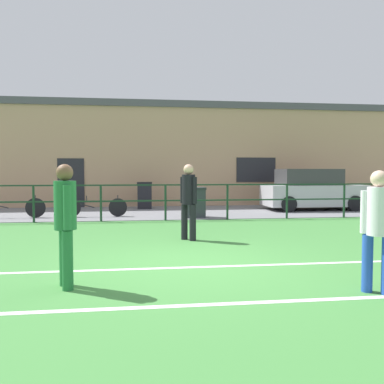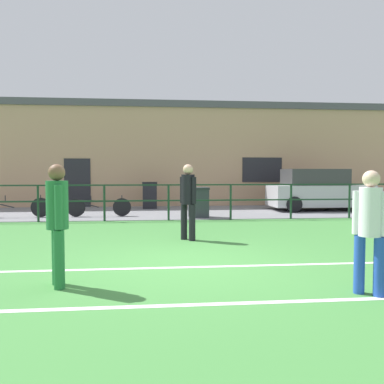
% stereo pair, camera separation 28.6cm
% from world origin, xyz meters
% --- Properties ---
extents(ground, '(60.00, 44.00, 0.04)m').
position_xyz_m(ground, '(0.00, 0.00, -0.02)').
color(ground, '#42843D').
extents(field_line_touchline, '(36.00, 0.11, 0.00)m').
position_xyz_m(field_line_touchline, '(0.00, -0.29, 0.00)').
color(field_line_touchline, white).
rests_on(field_line_touchline, ground).
extents(field_line_hash, '(36.00, 0.11, 0.00)m').
position_xyz_m(field_line_hash, '(0.00, -2.15, 0.00)').
color(field_line_hash, white).
rests_on(field_line_hash, ground).
extents(pavement_strip, '(48.00, 5.00, 0.02)m').
position_xyz_m(pavement_strip, '(0.00, 8.50, 0.01)').
color(pavement_strip, slate).
rests_on(pavement_strip, ground).
extents(perimeter_fence, '(36.07, 0.07, 1.15)m').
position_xyz_m(perimeter_fence, '(0.00, 6.00, 0.75)').
color(perimeter_fence, '#193823').
rests_on(perimeter_fence, ground).
extents(clubhouse_facade, '(28.00, 2.56, 4.65)m').
position_xyz_m(clubhouse_facade, '(0.00, 12.20, 2.33)').
color(clubhouse_facade, tan).
rests_on(clubhouse_facade, ground).
extents(player_goalkeeper, '(0.35, 0.38, 1.72)m').
position_xyz_m(player_goalkeeper, '(0.28, 2.31, 0.98)').
color(player_goalkeeper, black).
rests_on(player_goalkeeper, ground).
extents(player_striker, '(0.29, 0.44, 1.66)m').
position_xyz_m(player_striker, '(-1.82, -1.20, 0.94)').
color(player_striker, '#237038').
rests_on(player_striker, ground).
extents(player_winger, '(0.36, 0.31, 1.58)m').
position_xyz_m(player_winger, '(2.18, -1.98, 0.90)').
color(player_winger, blue).
rests_on(player_winger, ground).
extents(parked_car_red, '(3.89, 1.82, 1.62)m').
position_xyz_m(parked_car_red, '(6.03, 8.63, 0.79)').
color(parked_car_red, '#B7B7BC').
rests_on(parked_car_red, pavement_strip).
extents(bicycle_parked_0, '(2.34, 0.04, 0.75)m').
position_xyz_m(bicycle_parked_0, '(-5.09, 7.20, 0.36)').
color(bicycle_parked_0, black).
rests_on(bicycle_parked_0, pavement_strip).
extents(bicycle_parked_1, '(2.16, 0.04, 0.72)m').
position_xyz_m(bicycle_parked_1, '(-2.32, 7.20, 0.34)').
color(bicycle_parked_1, black).
rests_on(bicycle_parked_1, pavement_strip).
extents(trash_bin_0, '(0.61, 0.52, 1.09)m').
position_xyz_m(trash_bin_0, '(-0.60, 9.95, 0.57)').
color(trash_bin_0, black).
rests_on(trash_bin_0, pavement_strip).
extents(trash_bin_1, '(0.69, 0.58, 1.00)m').
position_xyz_m(trash_bin_1, '(1.03, 6.61, 0.53)').
color(trash_bin_1, '#33383D').
rests_on(trash_bin_1, pavement_strip).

